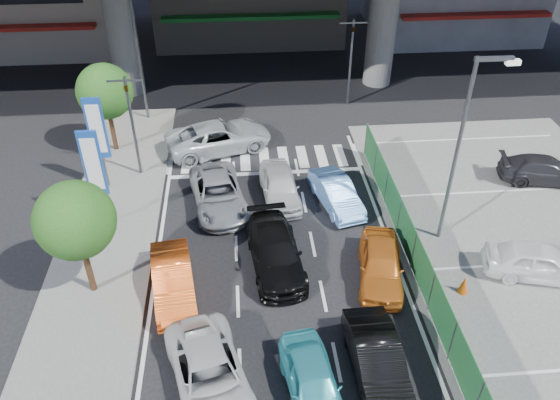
{
  "coord_description": "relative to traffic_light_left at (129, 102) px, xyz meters",
  "views": [
    {
      "loc": [
        -1.24,
        -11.26,
        14.93
      ],
      "look_at": [
        0.3,
        6.8,
        1.79
      ],
      "focal_mm": 35.0,
      "sensor_mm": 36.0,
      "label": 1
    }
  ],
  "objects": [
    {
      "name": "ground",
      "position": [
        6.2,
        -12.0,
        -3.94
      ],
      "size": [
        120.0,
        120.0,
        0.0
      ],
      "primitive_type": "plane",
      "color": "black",
      "rests_on": "ground"
    },
    {
      "name": "sidewalk_left",
      "position": [
        -0.8,
        -8.0,
        -3.88
      ],
      "size": [
        4.0,
        30.0,
        0.12
      ],
      "primitive_type": "cube",
      "color": "#595956",
      "rests_on": "ground"
    },
    {
      "name": "fence_run",
      "position": [
        11.5,
        -11.0,
        -3.04
      ],
      "size": [
        0.16,
        22.0,
        1.8
      ],
      "primitive_type": null,
      "color": "#205E2F",
      "rests_on": "ground"
    },
    {
      "name": "traffic_light_left",
      "position": [
        0.0,
        0.0,
        0.0
      ],
      "size": [
        1.6,
        1.24,
        5.2
      ],
      "color": "#595B60",
      "rests_on": "ground"
    },
    {
      "name": "traffic_light_right",
      "position": [
        11.7,
        7.0,
        0.0
      ],
      "size": [
        1.6,
        1.24,
        5.2
      ],
      "color": "#595B60",
      "rests_on": "ground"
    },
    {
      "name": "street_lamp_right",
      "position": [
        13.37,
        -6.0,
        0.83
      ],
      "size": [
        1.65,
        0.22,
        8.0
      ],
      "color": "#595B60",
      "rests_on": "ground"
    },
    {
      "name": "street_lamp_left",
      "position": [
        -0.13,
        6.0,
        0.83
      ],
      "size": [
        1.65,
        0.22,
        8.0
      ],
      "color": "#595B60",
      "rests_on": "ground"
    },
    {
      "name": "signboard_near",
      "position": [
        -1.0,
        -4.01,
        -0.87
      ],
      "size": [
        0.8,
        0.14,
        4.7
      ],
      "color": "#595B60",
      "rests_on": "ground"
    },
    {
      "name": "signboard_far",
      "position": [
        -1.4,
        -1.01,
        -0.87
      ],
      "size": [
        0.8,
        0.14,
        4.7
      ],
      "color": "#595B60",
      "rests_on": "ground"
    },
    {
      "name": "tree_near",
      "position": [
        -0.8,
        -8.0,
        -0.55
      ],
      "size": [
        2.8,
        2.8,
        4.8
      ],
      "color": "#382314",
      "rests_on": "ground"
    },
    {
      "name": "tree_far",
      "position": [
        -1.6,
        2.5,
        -0.55
      ],
      "size": [
        2.8,
        2.8,
        4.8
      ],
      "color": "#382314",
      "rests_on": "ground"
    },
    {
      "name": "sedan_white_mid_left",
      "position": [
        3.68,
        -12.64,
        -3.28
      ],
      "size": [
        3.3,
        5.09,
        1.31
      ],
      "primitive_type": "imported",
      "rotation": [
        0.0,
        0.0,
        0.26
      ],
      "color": "silver",
      "rests_on": "ground"
    },
    {
      "name": "taxi_teal_mid",
      "position": [
        6.83,
        -13.19,
        -3.28
      ],
      "size": [
        2.06,
        4.03,
        1.31
      ],
      "primitive_type": "imported",
      "rotation": [
        0.0,
        0.0,
        0.14
      ],
      "color": "teal",
      "rests_on": "ground"
    },
    {
      "name": "hatch_black_mid_right",
      "position": [
        8.95,
        -12.62,
        -3.25
      ],
      "size": [
        1.6,
        4.23,
        1.38
      ],
      "primitive_type": "imported",
      "rotation": [
        0.0,
        0.0,
        0.03
      ],
      "color": "black",
      "rests_on": "ground"
    },
    {
      "name": "taxi_orange_left",
      "position": [
        2.25,
        -8.4,
        -3.25
      ],
      "size": [
        2.05,
        4.31,
        1.36
      ],
      "primitive_type": "imported",
      "rotation": [
        0.0,
        0.0,
        0.15
      ],
      "color": "#D84F15",
      "rests_on": "ground"
    },
    {
      "name": "sedan_black_mid",
      "position": [
        6.15,
        -7.15,
        -3.25
      ],
      "size": [
        2.39,
        4.92,
        1.38
      ],
      "primitive_type": "imported",
      "rotation": [
        0.0,
        0.0,
        0.1
      ],
      "color": "black",
      "rests_on": "ground"
    },
    {
      "name": "taxi_orange_right",
      "position": [
        10.11,
        -8.22,
        -3.25
      ],
      "size": [
        2.38,
        4.29,
        1.38
      ],
      "primitive_type": "imported",
      "rotation": [
        0.0,
        0.0,
        -0.19
      ],
      "color": "#C3661D",
      "rests_on": "ground"
    },
    {
      "name": "wagon_silver_front_left",
      "position": [
        3.87,
        -2.93,
        -3.27
      ],
      "size": [
        2.98,
        5.11,
        1.34
      ],
      "primitive_type": "imported",
      "rotation": [
        0.0,
        0.0,
        0.17
      ],
      "color": "#9D9FA4",
      "rests_on": "ground"
    },
    {
      "name": "sedan_white_front_mid",
      "position": [
        6.71,
        -2.61,
        -3.25
      ],
      "size": [
        1.91,
        4.16,
        1.38
      ],
      "primitive_type": "imported",
      "rotation": [
        0.0,
        0.0,
        0.07
      ],
      "color": "silver",
      "rests_on": "ground"
    },
    {
      "name": "kei_truck_front_right",
      "position": [
        9.22,
        -3.32,
        -3.3
      ],
      "size": [
        2.25,
        4.08,
        1.28
      ],
      "primitive_type": "imported",
      "rotation": [
        0.0,
        0.0,
        0.25
      ],
      "color": "#66A0ED",
      "rests_on": "ground"
    },
    {
      "name": "crossing_wagon_silver",
      "position": [
        3.89,
        2.13,
        -3.17
      ],
      "size": [
        6.05,
        4.13,
        1.54
      ],
      "primitive_type": "imported",
      "rotation": [
        0.0,
        0.0,
        1.88
      ],
      "color": "silver",
      "rests_on": "ground"
    },
    {
      "name": "parked_sedan_white",
      "position": [
        16.2,
        -8.62,
        -3.18
      ],
      "size": [
        4.38,
        2.64,
        1.4
      ],
      "primitive_type": "imported",
      "rotation": [
        0.0,
        0.0,
        1.31
      ],
      "color": "white",
      "rests_on": "parking_lot"
    },
    {
      "name": "parked_sedan_dgrey",
      "position": [
        19.58,
        -2.31,
        -3.25
      ],
      "size": [
        4.57,
        2.59,
        1.25
      ],
      "primitive_type": "imported",
      "rotation": [
        0.0,
        0.0,
        1.37
      ],
      "color": "#2A292D",
      "rests_on": "parking_lot"
    },
    {
      "name": "traffic_cone",
      "position": [
        13.05,
        -9.28,
        -3.5
      ],
      "size": [
        0.5,
        0.5,
        0.74
      ],
      "primitive_type": "cone",
      "rotation": [
        0.0,
        0.0,
        -0.41
      ],
      "color": "#EA5A0D",
      "rests_on": "parking_lot"
    }
  ]
}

